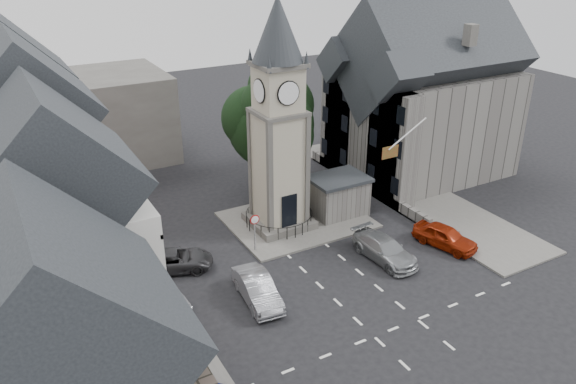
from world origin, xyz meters
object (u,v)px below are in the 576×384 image
clock_tower (278,120)px  pedestrian (403,194)px  car_east_red (445,237)px  stone_shelter (338,195)px

clock_tower → pedestrian: size_ratio=9.82×
clock_tower → car_east_red: 13.90m
stone_shelter → car_east_red: 8.57m
clock_tower → car_east_red: size_ratio=3.62×
clock_tower → pedestrian: clock_tower is taller
clock_tower → stone_shelter: clock_tower is taller
stone_shelter → pedestrian: size_ratio=2.60×
stone_shelter → clock_tower: bearing=174.2°
car_east_red → stone_shelter: bearing=99.8°
stone_shelter → car_east_red: (3.70, -7.69, -0.78)m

